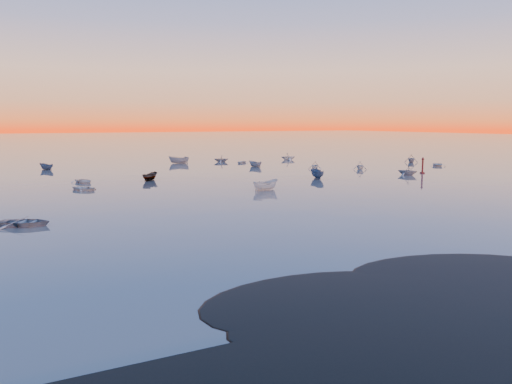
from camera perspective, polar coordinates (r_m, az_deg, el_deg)
ground at (r=122.40m, az=-16.05°, el=3.68°), size 600.00×600.00×0.00m
mud_lobes at (r=31.33m, az=23.53°, el=-8.54°), size 140.00×6.00×0.07m
moored_fleet at (r=77.00m, az=-9.19°, el=1.51°), size 124.00×58.00×1.20m
boat_near_left at (r=45.87m, az=-24.88°, el=-3.52°), size 3.39×4.44×1.03m
boat_near_center at (r=63.35m, az=1.08°, el=0.22°), size 2.21×4.02×1.32m
boat_near_right at (r=84.93m, az=16.91°, el=1.86°), size 3.66×2.70×1.17m
channel_marker at (r=88.52m, az=18.50°, el=2.77°), size 0.81×0.81×2.88m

